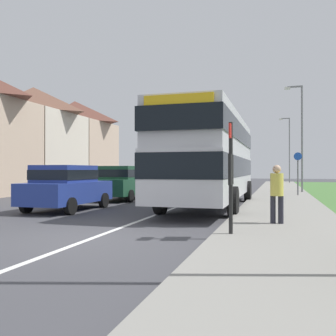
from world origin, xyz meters
TOP-DOWN VIEW (x-y plane):
  - ground_plane at (0.00, 0.00)m, footprint 120.00×120.00m
  - lane_marking_centre at (0.00, 8.00)m, footprint 0.14×60.00m
  - pavement_near_side at (4.20, 6.00)m, footprint 3.20×68.00m
  - double_decker_bus at (1.35, 7.71)m, footprint 2.80×10.60m
  - parked_car_blue at (-3.68, 4.96)m, footprint 1.97×4.09m
  - parked_car_dark_green at (-3.58, 10.23)m, footprint 1.96×4.58m
  - parked_car_grey at (-3.69, 15.23)m, footprint 1.92×4.13m
  - pedestrian_at_stop at (3.98, 2.80)m, footprint 0.34×0.34m
  - bus_stop_sign at (3.00, 0.85)m, footprint 0.09×0.52m
  - cycle_route_sign at (5.08, 14.65)m, footprint 0.44×0.08m
  - street_lamp_mid at (5.39, 17.95)m, footprint 1.14×0.20m
  - street_lamp_far at (5.13, 35.83)m, footprint 1.14×0.20m
  - house_terrace_far_side at (-13.64, 13.49)m, footprint 6.12×23.64m

SIDE VIEW (x-z plane):
  - ground_plane at x=0.00m, z-range 0.00..0.00m
  - lane_marking_centre at x=0.00m, z-range 0.00..0.01m
  - pavement_near_side at x=4.20m, z-range 0.00..0.12m
  - parked_car_grey at x=-3.69m, z-range 0.08..1.73m
  - parked_car_blue at x=-3.68m, z-range 0.08..1.79m
  - parked_car_dark_green at x=-3.58m, z-range 0.08..1.81m
  - pedestrian_at_stop at x=3.98m, z-range 0.14..1.81m
  - cycle_route_sign at x=5.08m, z-range 0.17..2.69m
  - bus_stop_sign at x=3.00m, z-range 0.24..2.84m
  - double_decker_bus at x=1.35m, z-range 0.29..3.99m
  - house_terrace_far_side at x=-13.64m, z-range 0.00..7.76m
  - street_lamp_mid at x=5.39m, z-range 0.54..7.52m
  - street_lamp_far at x=5.13m, z-range 0.55..7.85m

